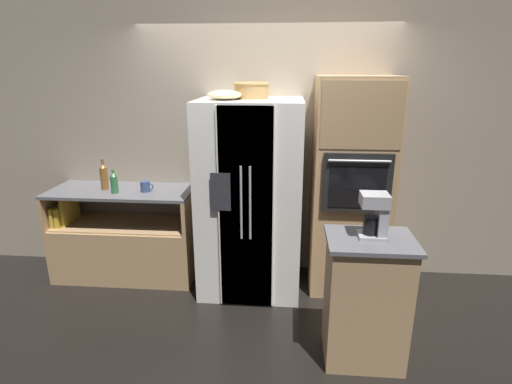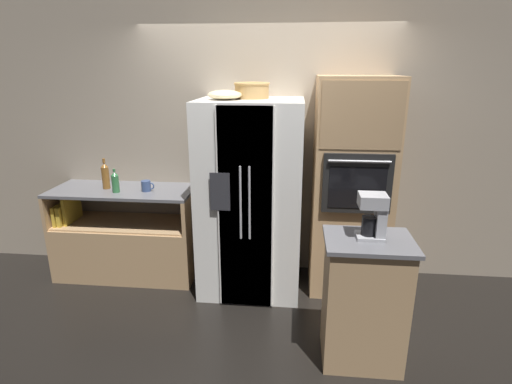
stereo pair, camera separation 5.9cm
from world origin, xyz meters
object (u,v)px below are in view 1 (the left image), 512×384
at_px(fruit_bowl, 225,95).
at_px(mug, 145,186).
at_px(wall_oven, 351,187).
at_px(bottle_short, 104,176).
at_px(coffee_maker, 376,214).
at_px(wicker_basket, 251,90).
at_px(refrigerator, 250,198).
at_px(bottle_tall, 114,182).

distance_m(fruit_bowl, mug, 1.22).
height_order(wall_oven, bottle_short, wall_oven).
bearing_deg(coffee_maker, wall_oven, 90.92).
relative_size(wicker_basket, bottle_short, 1.05).
bearing_deg(mug, refrigerator, -3.81).
distance_m(refrigerator, wall_oven, 0.95).
bearing_deg(bottle_short, refrigerator, -4.40).
bearing_deg(wall_oven, refrigerator, -174.35).
xyz_separation_m(refrigerator, mug, (-1.04, 0.07, 0.07)).
height_order(bottle_tall, mug, bottle_tall).
bearing_deg(coffee_maker, wicker_basket, 132.05).
bearing_deg(wicker_basket, coffee_maker, -47.95).
bearing_deg(refrigerator, wall_oven, 5.65).
height_order(bottle_tall, bottle_short, bottle_short).
distance_m(wall_oven, mug, 1.99).
bearing_deg(wicker_basket, bottle_tall, -175.50).
bearing_deg(mug, fruit_bowl, -9.22).
xyz_separation_m(refrigerator, wall_oven, (0.94, 0.09, 0.10)).
distance_m(wall_oven, fruit_bowl, 1.45).
bearing_deg(refrigerator, coffee_maker, -44.83).
relative_size(refrigerator, bottle_tall, 7.84).
relative_size(bottle_tall, mug, 1.81).
distance_m(wicker_basket, fruit_bowl, 0.28).
height_order(fruit_bowl, mug, fruit_bowl).
xyz_separation_m(fruit_bowl, bottle_short, (-1.26, 0.18, -0.81)).
relative_size(refrigerator, fruit_bowl, 6.16).
relative_size(wicker_basket, mug, 2.50).
bearing_deg(wall_oven, mug, -179.30).
bearing_deg(mug, bottle_short, 174.18).
height_order(fruit_bowl, bottle_short, fruit_bowl).
relative_size(wall_oven, coffee_maker, 6.42).
distance_m(refrigerator, bottle_tall, 1.33).
relative_size(refrigerator, mug, 14.18).
bearing_deg(bottle_tall, fruit_bowl, -3.44).
relative_size(wicker_basket, fruit_bowl, 1.09).
bearing_deg(mug, bottle_tall, -166.59).
distance_m(refrigerator, fruit_bowl, 0.99).
distance_m(bottle_tall, mug, 0.30).
relative_size(fruit_bowl, mug, 2.30).
distance_m(refrigerator, coffee_maker, 1.37).
xyz_separation_m(wall_oven, bottle_short, (-2.42, 0.02, 0.05)).
distance_m(wicker_basket, bottle_short, 1.70).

